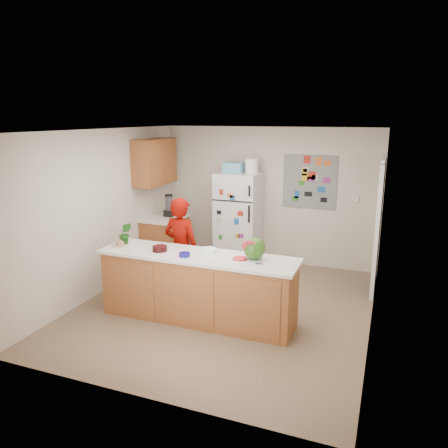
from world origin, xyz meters
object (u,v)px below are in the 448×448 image
at_px(watermelon, 254,249).
at_px(cherry_bowl, 160,249).
at_px(person, 181,249).
at_px(refrigerator, 239,219).

height_order(watermelon, cherry_bowl, watermelon).
bearing_deg(person, cherry_bowl, 94.89).
relative_size(person, watermelon, 5.60).
xyz_separation_m(person, watermelon, (1.27, -0.50, 0.29)).
height_order(refrigerator, watermelon, refrigerator).
distance_m(watermelon, cherry_bowl, 1.30).
bearing_deg(refrigerator, watermelon, -66.43).
relative_size(refrigerator, cherry_bowl, 8.67).
distance_m(refrigerator, watermelon, 2.55).
height_order(person, cherry_bowl, person).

